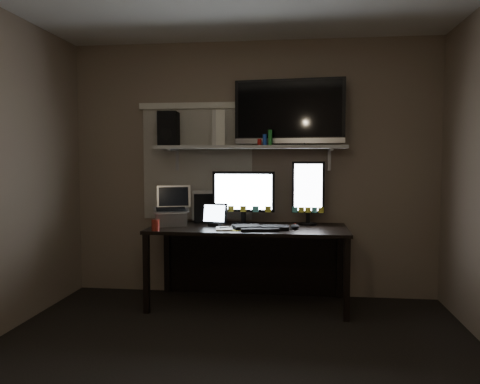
# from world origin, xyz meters

# --- Properties ---
(floor) EXTENTS (3.60, 3.60, 0.00)m
(floor) POSITION_xyz_m (0.00, 0.00, 0.00)
(floor) COLOR black
(floor) RESTS_ON ground
(back_wall) EXTENTS (3.60, 0.00, 3.60)m
(back_wall) POSITION_xyz_m (0.00, 1.80, 1.25)
(back_wall) COLOR #7E6A5A
(back_wall) RESTS_ON floor
(window_blinds) EXTENTS (1.10, 0.02, 1.10)m
(window_blinds) POSITION_xyz_m (-0.55, 1.79, 1.30)
(window_blinds) COLOR beige
(window_blinds) RESTS_ON back_wall
(desk) EXTENTS (1.80, 0.75, 0.73)m
(desk) POSITION_xyz_m (0.00, 1.55, 0.55)
(desk) COLOR black
(desk) RESTS_ON floor
(wall_shelf) EXTENTS (1.80, 0.35, 0.03)m
(wall_shelf) POSITION_xyz_m (0.00, 1.62, 1.46)
(wall_shelf) COLOR #B3B3AE
(wall_shelf) RESTS_ON back_wall
(monitor_landscape) EXTENTS (0.59, 0.07, 0.52)m
(monitor_landscape) POSITION_xyz_m (-0.06, 1.57, 0.99)
(monitor_landscape) COLOR black
(monitor_landscape) RESTS_ON desk
(monitor_portrait) EXTENTS (0.31, 0.07, 0.61)m
(monitor_portrait) POSITION_xyz_m (0.55, 1.63, 1.04)
(monitor_portrait) COLOR black
(monitor_portrait) RESTS_ON desk
(keyboard) EXTENTS (0.53, 0.28, 0.03)m
(keyboard) POSITION_xyz_m (0.13, 1.31, 0.75)
(keyboard) COLOR black
(keyboard) RESTS_ON desk
(mouse) EXTENTS (0.08, 0.12, 0.04)m
(mouse) POSITION_xyz_m (0.43, 1.35, 0.75)
(mouse) COLOR black
(mouse) RESTS_ON desk
(notepad) EXTENTS (0.18, 0.23, 0.01)m
(notepad) POSITION_xyz_m (-0.20, 1.25, 0.74)
(notepad) COLOR silver
(notepad) RESTS_ON desk
(tablet) EXTENTS (0.26, 0.16, 0.22)m
(tablet) POSITION_xyz_m (-0.31, 1.43, 0.84)
(tablet) COLOR black
(tablet) RESTS_ON desk
(file_sorter) EXTENTS (0.26, 0.17, 0.30)m
(file_sorter) POSITION_xyz_m (-0.45, 1.70, 0.88)
(file_sorter) COLOR black
(file_sorter) RESTS_ON desk
(laptop) EXTENTS (0.39, 0.35, 0.36)m
(laptop) POSITION_xyz_m (-0.73, 1.44, 0.91)
(laptop) COLOR #ABACB0
(laptop) RESTS_ON desk
(cup) EXTENTS (0.09, 0.09, 0.10)m
(cup) POSITION_xyz_m (-0.78, 1.10, 0.78)
(cup) COLOR maroon
(cup) RESTS_ON desk
(sticky_notes) EXTENTS (0.35, 0.28, 0.00)m
(sticky_notes) POSITION_xyz_m (-0.12, 1.28, 0.73)
(sticky_notes) COLOR yellow
(sticky_notes) RESTS_ON desk
(tv) EXTENTS (1.06, 0.30, 0.63)m
(tv) POSITION_xyz_m (0.36, 1.67, 1.79)
(tv) COLOR black
(tv) RESTS_ON wall_shelf
(game_console) EXTENTS (0.15, 0.29, 0.33)m
(game_console) POSITION_xyz_m (-0.30, 1.62, 1.64)
(game_console) COLOR beige
(game_console) RESTS_ON wall_shelf
(speaker) EXTENTS (0.19, 0.23, 0.33)m
(speaker) POSITION_xyz_m (-0.80, 1.64, 1.64)
(speaker) COLOR black
(speaker) RESTS_ON wall_shelf
(bottles) EXTENTS (0.24, 0.07, 0.15)m
(bottles) POSITION_xyz_m (0.14, 1.58, 1.55)
(bottles) COLOR #A50F0C
(bottles) RESTS_ON wall_shelf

